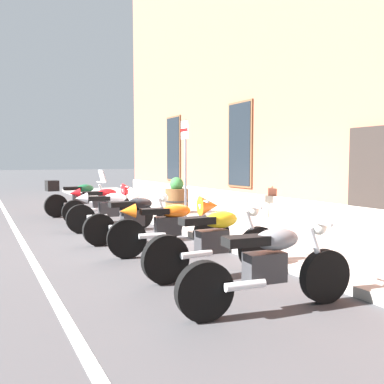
{
  "coord_description": "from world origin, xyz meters",
  "views": [
    {
      "loc": [
        7.87,
        -3.96,
        1.63
      ],
      "look_at": [
        -1.45,
        0.9,
        0.83
      ],
      "focal_mm": 38.68,
      "sensor_mm": 36.0,
      "label": 1
    }
  ],
  "objects_px": {
    "motorcycle_red_sport": "(107,201)",
    "motorcycle_white_sport": "(114,207)",
    "barrel_planter": "(177,198)",
    "motorcycle_grey_naked": "(270,267)",
    "motorcycle_green_touring": "(78,197)",
    "motorcycle_black_naked": "(136,219)",
    "motorcycle_orange_sport": "(175,223)",
    "parking_sign": "(185,156)",
    "motorcycle_yellow_naked": "(216,242)"
  },
  "relations": [
    {
      "from": "motorcycle_orange_sport",
      "to": "motorcycle_grey_naked",
      "type": "bearing_deg",
      "value": -4.57
    },
    {
      "from": "motorcycle_green_touring",
      "to": "motorcycle_yellow_naked",
      "type": "bearing_deg",
      "value": 2.41
    },
    {
      "from": "motorcycle_yellow_naked",
      "to": "motorcycle_red_sport",
      "type": "bearing_deg",
      "value": 179.11
    },
    {
      "from": "motorcycle_red_sport",
      "to": "parking_sign",
      "type": "bearing_deg",
      "value": 44.81
    },
    {
      "from": "motorcycle_black_naked",
      "to": "motorcycle_yellow_naked",
      "type": "xyz_separation_m",
      "value": [
        2.85,
        0.16,
        0.01
      ]
    },
    {
      "from": "motorcycle_orange_sport",
      "to": "motorcycle_black_naked",
      "type": "bearing_deg",
      "value": -170.89
    },
    {
      "from": "motorcycle_black_naked",
      "to": "motorcycle_orange_sport",
      "type": "bearing_deg",
      "value": 9.11
    },
    {
      "from": "motorcycle_grey_naked",
      "to": "parking_sign",
      "type": "xyz_separation_m",
      "value": [
        -5.69,
        1.82,
        1.26
      ]
    },
    {
      "from": "motorcycle_red_sport",
      "to": "parking_sign",
      "type": "height_order",
      "value": "parking_sign"
    },
    {
      "from": "motorcycle_green_touring",
      "to": "motorcycle_red_sport",
      "type": "xyz_separation_m",
      "value": [
        1.58,
        0.4,
        -0.01
      ]
    },
    {
      "from": "motorcycle_red_sport",
      "to": "motorcycle_white_sport",
      "type": "bearing_deg",
      "value": -9.32
    },
    {
      "from": "motorcycle_white_sport",
      "to": "motorcycle_red_sport",
      "type": "bearing_deg",
      "value": 170.68
    },
    {
      "from": "motorcycle_orange_sport",
      "to": "parking_sign",
      "type": "height_order",
      "value": "parking_sign"
    },
    {
      "from": "motorcycle_green_touring",
      "to": "motorcycle_yellow_naked",
      "type": "height_order",
      "value": "motorcycle_green_touring"
    },
    {
      "from": "motorcycle_red_sport",
      "to": "motorcycle_grey_naked",
      "type": "bearing_deg",
      "value": -2.06
    },
    {
      "from": "motorcycle_black_naked",
      "to": "parking_sign",
      "type": "xyz_separation_m",
      "value": [
        -1.42,
        1.81,
        1.27
      ]
    },
    {
      "from": "motorcycle_yellow_naked",
      "to": "barrel_planter",
      "type": "relative_size",
      "value": 2.1
    },
    {
      "from": "barrel_planter",
      "to": "motorcycle_green_touring",
      "type": "bearing_deg",
      "value": -123.28
    },
    {
      "from": "motorcycle_yellow_naked",
      "to": "motorcycle_black_naked",
      "type": "bearing_deg",
      "value": -176.84
    },
    {
      "from": "parking_sign",
      "to": "barrel_planter",
      "type": "distance_m",
      "value": 2.01
    },
    {
      "from": "motorcycle_yellow_naked",
      "to": "motorcycle_grey_naked",
      "type": "distance_m",
      "value": 1.44
    },
    {
      "from": "barrel_planter",
      "to": "motorcycle_red_sport",
      "type": "bearing_deg",
      "value": -90.83
    },
    {
      "from": "motorcycle_green_touring",
      "to": "motorcycle_grey_naked",
      "type": "height_order",
      "value": "motorcycle_green_touring"
    },
    {
      "from": "motorcycle_grey_naked",
      "to": "parking_sign",
      "type": "relative_size",
      "value": 0.85
    },
    {
      "from": "motorcycle_orange_sport",
      "to": "motorcycle_yellow_naked",
      "type": "distance_m",
      "value": 1.48
    },
    {
      "from": "parking_sign",
      "to": "motorcycle_orange_sport",
      "type": "bearing_deg",
      "value": -29.72
    },
    {
      "from": "motorcycle_orange_sport",
      "to": "motorcycle_grey_naked",
      "type": "distance_m",
      "value": 2.92
    },
    {
      "from": "motorcycle_white_sport",
      "to": "parking_sign",
      "type": "height_order",
      "value": "parking_sign"
    },
    {
      "from": "motorcycle_green_touring",
      "to": "motorcycle_black_naked",
      "type": "bearing_deg",
      "value": 1.94
    },
    {
      "from": "motorcycle_orange_sport",
      "to": "parking_sign",
      "type": "xyz_separation_m",
      "value": [
        -2.78,
        1.59,
        1.19
      ]
    },
    {
      "from": "motorcycle_white_sport",
      "to": "motorcycle_orange_sport",
      "type": "distance_m",
      "value": 2.88
    },
    {
      "from": "motorcycle_red_sport",
      "to": "motorcycle_white_sport",
      "type": "xyz_separation_m",
      "value": [
        1.48,
        -0.24,
        -0.0
      ]
    },
    {
      "from": "motorcycle_white_sport",
      "to": "motorcycle_grey_naked",
      "type": "height_order",
      "value": "motorcycle_white_sport"
    },
    {
      "from": "barrel_planter",
      "to": "motorcycle_grey_naked",
      "type": "bearing_deg",
      "value": -17.75
    },
    {
      "from": "motorcycle_green_touring",
      "to": "motorcycle_grey_naked",
      "type": "bearing_deg",
      "value": 0.91
    },
    {
      "from": "motorcycle_white_sport",
      "to": "motorcycle_green_touring",
      "type": "bearing_deg",
      "value": -177.03
    },
    {
      "from": "parking_sign",
      "to": "barrel_planter",
      "type": "bearing_deg",
      "value": 162.2
    },
    {
      "from": "motorcycle_orange_sport",
      "to": "motorcycle_yellow_naked",
      "type": "xyz_separation_m",
      "value": [
        1.48,
        -0.06,
        -0.06
      ]
    },
    {
      "from": "motorcycle_green_touring",
      "to": "motorcycle_yellow_naked",
      "type": "distance_m",
      "value": 7.42
    },
    {
      "from": "motorcycle_yellow_naked",
      "to": "parking_sign",
      "type": "xyz_separation_m",
      "value": [
        -4.26,
        1.65,
        1.25
      ]
    },
    {
      "from": "motorcycle_green_touring",
      "to": "motorcycle_white_sport",
      "type": "height_order",
      "value": "motorcycle_green_touring"
    },
    {
      "from": "motorcycle_yellow_naked",
      "to": "motorcycle_grey_naked",
      "type": "height_order",
      "value": "motorcycle_yellow_naked"
    },
    {
      "from": "motorcycle_red_sport",
      "to": "motorcycle_grey_naked",
      "type": "xyz_separation_m",
      "value": [
        7.26,
        -0.26,
        -0.07
      ]
    },
    {
      "from": "motorcycle_orange_sport",
      "to": "parking_sign",
      "type": "distance_m",
      "value": 3.42
    },
    {
      "from": "motorcycle_green_touring",
      "to": "parking_sign",
      "type": "bearing_deg",
      "value": 31.89
    },
    {
      "from": "motorcycle_green_touring",
      "to": "motorcycle_red_sport",
      "type": "relative_size",
      "value": 1.02
    },
    {
      "from": "motorcycle_orange_sport",
      "to": "parking_sign",
      "type": "relative_size",
      "value": 0.86
    },
    {
      "from": "motorcycle_yellow_naked",
      "to": "motorcycle_grey_naked",
      "type": "relative_size",
      "value": 1.02
    },
    {
      "from": "motorcycle_white_sport",
      "to": "motorcycle_black_naked",
      "type": "bearing_deg",
      "value": -0.16
    },
    {
      "from": "motorcycle_white_sport",
      "to": "motorcycle_orange_sport",
      "type": "relative_size",
      "value": 0.94
    }
  ]
}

